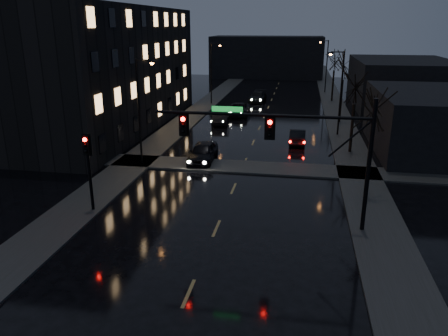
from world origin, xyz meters
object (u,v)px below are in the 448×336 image
at_px(oncoming_car_b, 221,116).
at_px(oncoming_car_c, 239,109).
at_px(oncoming_car_d, 258,97).
at_px(lead_car, 297,136).
at_px(oncoming_car_a, 203,152).

relative_size(oncoming_car_b, oncoming_car_c, 0.93).
relative_size(oncoming_car_d, lead_car, 1.26).
bearing_deg(oncoming_car_d, lead_car, -71.61).
xyz_separation_m(oncoming_car_d, lead_car, (5.77, -21.52, -0.07)).
relative_size(oncoming_car_a, lead_car, 1.15).
height_order(oncoming_car_a, oncoming_car_b, oncoming_car_a).
bearing_deg(oncoming_car_c, oncoming_car_d, 82.83).
height_order(oncoming_car_b, oncoming_car_d, oncoming_car_b).
relative_size(oncoming_car_a, oncoming_car_d, 0.92).
bearing_deg(oncoming_car_c, oncoming_car_b, -105.20).
relative_size(oncoming_car_b, oncoming_car_d, 0.94).
relative_size(oncoming_car_c, oncoming_car_d, 1.01).
bearing_deg(oncoming_car_b, oncoming_car_d, 74.45).
distance_m(oncoming_car_a, lead_car, 10.02).
xyz_separation_m(oncoming_car_c, oncoming_car_d, (1.29, 9.65, 0.02)).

